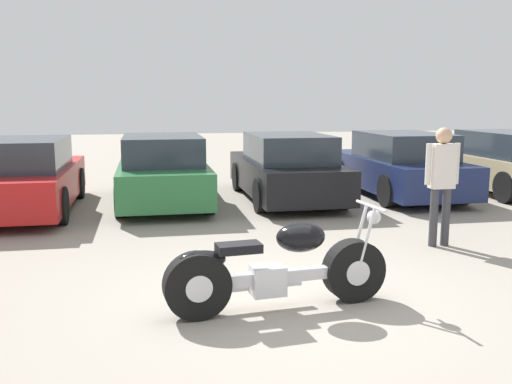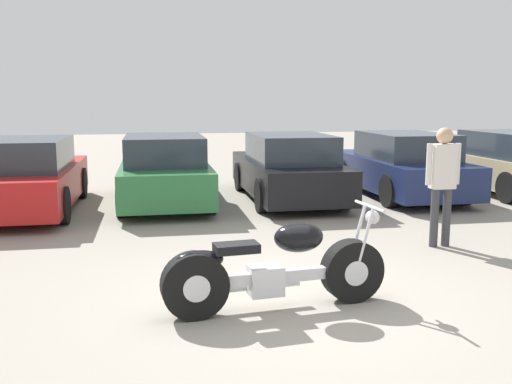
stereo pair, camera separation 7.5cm
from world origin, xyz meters
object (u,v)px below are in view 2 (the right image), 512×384
at_px(parked_car_navy, 401,166).
at_px(person_standing, 443,176).
at_px(parked_car_black, 288,169).
at_px(motorcycle, 275,269).
at_px(parked_car_red, 27,177).
at_px(parked_car_champagne, 508,164).
at_px(parked_car_green, 165,171).

height_order(parked_car_navy, person_standing, person_standing).
bearing_deg(parked_car_black, motorcycle, -104.69).
xyz_separation_m(parked_car_red, parked_car_navy, (7.76, 0.44, 0.00)).
relative_size(parked_car_black, parked_car_champagne, 1.00).
distance_m(motorcycle, parked_car_red, 6.84).
bearing_deg(parked_car_navy, parked_car_red, -176.77).
height_order(parked_car_black, parked_car_navy, same).
bearing_deg(person_standing, motorcycle, -144.95).
height_order(parked_car_black, parked_car_champagne, same).
xyz_separation_m(parked_car_green, parked_car_champagne, (7.76, -0.05, 0.00)).
bearing_deg(person_standing, parked_car_black, 106.90).
distance_m(parked_car_red, person_standing, 7.49).
bearing_deg(parked_car_green, parked_car_black, -1.70).
distance_m(parked_car_red, parked_car_green, 2.63).
relative_size(motorcycle, parked_car_red, 0.54).
relative_size(motorcycle, person_standing, 1.36).
xyz_separation_m(parked_car_black, parked_car_navy, (2.59, 0.06, 0.00)).
relative_size(parked_car_navy, parked_car_champagne, 1.00).
relative_size(parked_car_green, parked_car_black, 1.00).
bearing_deg(motorcycle, parked_car_red, 121.21).
relative_size(parked_car_navy, person_standing, 2.51).
bearing_deg(person_standing, parked_car_green, 132.15).
bearing_deg(motorcycle, parked_car_green, 98.62).
distance_m(parked_car_green, person_standing, 5.76).
xyz_separation_m(parked_car_green, person_standing, (3.86, -4.26, 0.37)).
bearing_deg(motorcycle, person_standing, 35.05).
xyz_separation_m(parked_car_black, person_standing, (1.27, -4.19, 0.37)).
height_order(parked_car_green, person_standing, person_standing).
distance_m(parked_car_navy, person_standing, 4.46).
bearing_deg(parked_car_navy, motorcycle, -123.87).
distance_m(parked_car_red, parked_car_black, 5.19).
distance_m(motorcycle, parked_car_navy, 7.57).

